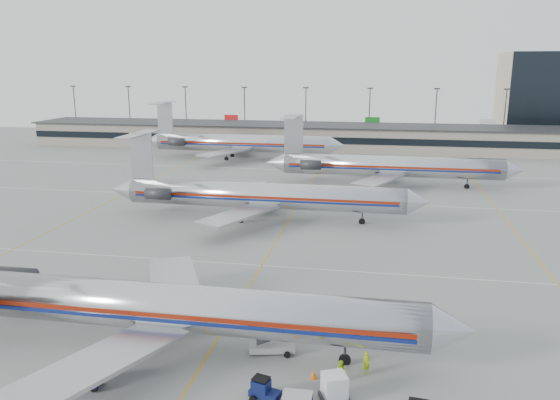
% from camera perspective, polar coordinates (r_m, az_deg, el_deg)
% --- Properties ---
extents(ground, '(260.00, 260.00, 0.00)m').
position_cam_1_polar(ground, '(50.53, -4.37, -10.79)').
color(ground, gray).
rests_on(ground, ground).
extents(apron_markings, '(160.00, 0.15, 0.02)m').
position_cam_1_polar(apron_markings, '(59.50, -1.93, -6.86)').
color(apron_markings, silver).
rests_on(apron_markings, ground).
extents(terminal, '(162.00, 17.00, 6.25)m').
position_cam_1_polar(terminal, '(143.98, 5.51, 6.61)').
color(terminal, gray).
rests_on(terminal, ground).
extents(light_mast_row, '(163.60, 0.40, 15.28)m').
position_cam_1_polar(light_mast_row, '(157.34, 6.00, 9.19)').
color(light_mast_row, '#38383D').
rests_on(light_mast_row, ground).
extents(distant_building, '(30.00, 20.00, 25.00)m').
position_cam_1_polar(distant_building, '(179.73, 26.87, 9.63)').
color(distant_building, tan).
rests_on(distant_building, ground).
extents(jet_foreground, '(45.22, 26.63, 11.84)m').
position_cam_1_polar(jet_foreground, '(43.03, -13.07, -10.66)').
color(jet_foreground, silver).
rests_on(jet_foreground, ground).
extents(jet_second_row, '(45.52, 26.80, 11.92)m').
position_cam_1_polar(jet_second_row, '(76.46, -2.33, 0.53)').
color(jet_second_row, silver).
rests_on(jet_second_row, ground).
extents(jet_third_row, '(45.57, 28.03, 12.46)m').
position_cam_1_polar(jet_third_row, '(99.95, 11.00, 3.53)').
color(jet_third_row, silver).
rests_on(jet_third_row, ground).
extents(jet_back_row, '(47.72, 29.35, 13.05)m').
position_cam_1_polar(jet_back_row, '(127.42, -4.40, 5.99)').
color(jet_back_row, silver).
rests_on(jet_back_row, ground).
extents(tug_left, '(2.23, 1.28, 1.74)m').
position_cam_1_polar(tug_left, '(40.63, -19.75, -16.90)').
color(tug_left, '#0B133D').
rests_on(tug_left, ground).
extents(tug_center, '(2.16, 1.48, 1.60)m').
position_cam_1_polar(tug_center, '(37.17, -1.76, -19.23)').
color(tug_center, '#0B133D').
rests_on(tug_center, ground).
extents(uld_container, '(2.19, 2.04, 1.85)m').
position_cam_1_polar(uld_container, '(37.18, 5.70, -18.92)').
color(uld_container, '#2D2D30').
rests_on(uld_container, ground).
extents(belt_loader, '(4.16, 1.95, 2.13)m').
position_cam_1_polar(belt_loader, '(42.39, -0.72, -14.99)').
color(belt_loader, '#9A9A9A').
rests_on(belt_loader, ground).
extents(ramp_worker_near, '(0.74, 0.68, 1.70)m').
position_cam_1_polar(ramp_worker_near, '(40.20, 9.02, -16.46)').
color(ramp_worker_near, '#A8CB13').
rests_on(ramp_worker_near, ground).
extents(ramp_worker_far, '(0.94, 0.84, 1.57)m').
position_cam_1_polar(ramp_worker_far, '(39.13, 6.41, -17.37)').
color(ramp_worker_far, '#ACE315').
rests_on(ramp_worker_far, ground).
extents(cone_right, '(0.58, 0.58, 0.63)m').
position_cam_1_polar(cone_right, '(39.56, 3.53, -17.73)').
color(cone_right, '#FF6608').
rests_on(cone_right, ground).
extents(cone_left, '(0.61, 0.61, 0.67)m').
position_cam_1_polar(cone_left, '(43.43, -21.76, -15.67)').
color(cone_left, '#FF6608').
rests_on(cone_left, ground).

